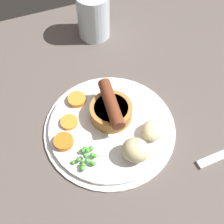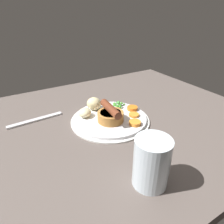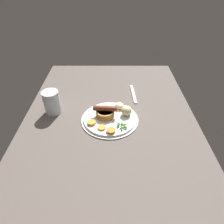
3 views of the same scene
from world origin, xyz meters
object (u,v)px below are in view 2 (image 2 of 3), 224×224
at_px(dinner_plate, 110,119).
at_px(potato_chunk_1, 94,104).
at_px(sausage_pudding, 111,115).
at_px(carrot_slice_2, 135,123).
at_px(carrot_slice_3, 134,115).
at_px(carrot_slice_0, 132,108).
at_px(pea_pile, 118,104).
at_px(drinking_glass, 151,162).
at_px(potato_chunk_0, 85,113).
at_px(fork, 35,120).

relative_size(dinner_plate, potato_chunk_1, 5.13).
height_order(sausage_pudding, carrot_slice_2, sausage_pudding).
bearing_deg(carrot_slice_3, sausage_pudding, 171.37).
relative_size(potato_chunk_1, carrot_slice_0, 1.37).
bearing_deg(pea_pile, drinking_glass, -110.86).
xyz_separation_m(potato_chunk_0, potato_chunk_1, (0.05, 0.03, 0.01)).
bearing_deg(pea_pile, potato_chunk_1, 164.50).
bearing_deg(sausage_pudding, pea_pile, -40.90).
bearing_deg(carrot_slice_2, drinking_glass, -118.00).
distance_m(potato_chunk_0, potato_chunk_1, 0.06).
bearing_deg(dinner_plate, fork, 149.86).
bearing_deg(carrot_slice_3, potato_chunk_1, 130.39).
bearing_deg(potato_chunk_1, fork, 165.65).
relative_size(potato_chunk_1, fork, 0.28).
distance_m(dinner_plate, fork, 0.25).
height_order(pea_pile, carrot_slice_3, pea_pile).
height_order(sausage_pudding, potato_chunk_0, sausage_pudding).
relative_size(pea_pile, carrot_slice_0, 1.30).
bearing_deg(potato_chunk_1, dinner_plate, -74.33).
bearing_deg(potato_chunk_0, fork, 150.91).
bearing_deg(potato_chunk_1, carrot_slice_3, -49.61).
xyz_separation_m(carrot_slice_0, drinking_glass, (-0.15, -0.28, 0.04)).
bearing_deg(carrot_slice_0, carrot_slice_2, -121.13).
distance_m(potato_chunk_0, fork, 0.17).
height_order(potato_chunk_0, potato_chunk_1, potato_chunk_1).
bearing_deg(dinner_plate, potato_chunk_1, 105.67).
distance_m(carrot_slice_0, carrot_slice_3, 0.04).
height_order(carrot_slice_0, carrot_slice_2, same).
bearing_deg(carrot_slice_0, drinking_glass, -118.98).
distance_m(pea_pile, potato_chunk_0, 0.14).
bearing_deg(potato_chunk_1, carrot_slice_0, -31.67).
height_order(dinner_plate, pea_pile, pea_pile).
height_order(carrot_slice_0, fork, carrot_slice_0).
distance_m(carrot_slice_0, carrot_slice_2, 0.10).
bearing_deg(potato_chunk_0, drinking_glass, -87.94).
bearing_deg(potato_chunk_1, carrot_slice_2, -67.73).
bearing_deg(fork, pea_pile, -17.60).
relative_size(dinner_plate, carrot_slice_0, 7.02).
height_order(dinner_plate, carrot_slice_3, carrot_slice_3).
relative_size(carrot_slice_0, carrot_slice_3, 1.08).
height_order(pea_pile, fork, pea_pile).
distance_m(dinner_plate, potato_chunk_1, 0.08).
bearing_deg(drinking_glass, potato_chunk_1, 83.78).
xyz_separation_m(dinner_plate, carrot_slice_3, (0.07, -0.03, 0.01)).
bearing_deg(carrot_slice_0, carrot_slice_3, -118.99).
bearing_deg(fork, carrot_slice_3, -31.89).
relative_size(potato_chunk_0, fork, 0.25).
bearing_deg(sausage_pudding, fork, 58.96).
height_order(carrot_slice_3, drinking_glass, drinking_glass).
bearing_deg(sausage_pudding, dinner_plate, -21.53).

